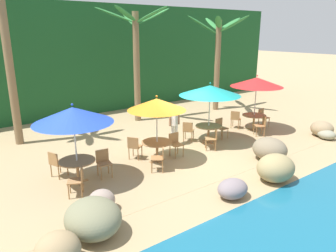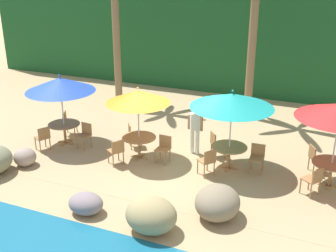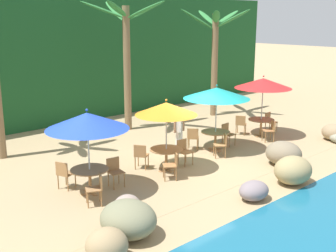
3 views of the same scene
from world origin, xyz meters
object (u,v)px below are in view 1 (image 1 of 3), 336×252
object	(u,v)px
dining_table_orange	(157,145)
chair_orange_seaward	(175,143)
umbrella_teal	(210,90)
umbrella_orange	(157,104)
umbrella_red	(257,82)
dining_table_blue	(77,164)
palm_tree_third	(218,48)
chair_orange_left	(160,157)
umbrella_blue	(73,115)
chair_orange_inland	(134,146)
chair_red_inland	(236,118)
chair_red_left	(262,125)
chair_blue_seaward	(103,161)
palm_tree_second	(136,46)
chair_teal_seaward	(221,127)
waiter_in_white	(174,122)
chair_teal_left	(213,137)
chair_red_seaward	(263,116)
chair_blue_inland	(56,162)
dining_table_red	(254,118)
palm_tree_nearest	(4,30)
chair_blue_left	(78,179)
dining_table_teal	(209,129)

from	to	relation	value
dining_table_orange	chair_orange_seaward	bearing A→B (deg)	3.07
umbrella_teal	chair_orange_seaward	bearing A→B (deg)	-169.94
umbrella_orange	umbrella_red	world-z (taller)	umbrella_red
umbrella_orange	dining_table_orange	bearing A→B (deg)	-90.00
dining_table_blue	umbrella_orange	size ratio (longest dim) A/B	0.45
chair_orange_seaward	palm_tree_third	size ratio (longest dim) A/B	0.16
dining_table_orange	chair_orange_left	distance (m)	0.86
umbrella_blue	chair_orange_inland	distance (m)	2.95
chair_red_inland	chair_red_left	world-z (taller)	same
chair_blue_seaward	umbrella_teal	world-z (taller)	umbrella_teal
chair_orange_inland	umbrella_orange	bearing A→B (deg)	-48.76
umbrella_orange	palm_tree_second	bearing A→B (deg)	65.75
chair_teal_seaward	palm_tree_third	size ratio (longest dim) A/B	0.16
chair_orange_seaward	chair_red_inland	xyz separation A→B (m)	(4.51, 1.11, 0.00)
umbrella_teal	waiter_in_white	xyz separation A→B (m)	(-1.33, 0.61, -1.23)
chair_blue_seaward	umbrella_red	xyz separation A→B (m)	(7.93, 0.45, 1.77)
umbrella_blue	umbrella_red	distance (m)	8.80
chair_teal_left	dining_table_orange	bearing A→B (deg)	172.47
umbrella_red	waiter_in_white	bearing A→B (deg)	172.45
chair_red_seaward	palm_tree_second	size ratio (longest dim) A/B	0.15
chair_blue_inland	chair_orange_seaward	size ratio (longest dim) A/B	1.00
chair_orange_left	chair_red_inland	bearing A→B (deg)	18.27
dining_table_red	chair_red_left	xyz separation A→B (m)	(-0.40, -0.76, -0.10)
dining_table_blue	umbrella_red	bearing A→B (deg)	2.76
umbrella_teal	dining_table_red	distance (m)	3.37
palm_tree_third	chair_blue_inland	bearing A→B (deg)	-160.59
dining_table_blue	chair_red_left	bearing A→B (deg)	-2.28
umbrella_blue	chair_orange_seaward	xyz separation A→B (m)	(3.79, 0.02, -1.65)
chair_orange_inland	chair_red_left	bearing A→B (deg)	-8.95
palm_tree_nearest	palm_tree_second	bearing A→B (deg)	2.14
chair_orange_seaward	umbrella_red	bearing A→B (deg)	4.66
umbrella_blue	umbrella_teal	bearing A→B (deg)	3.71
umbrella_blue	chair_orange_seaward	size ratio (longest dim) A/B	2.88
chair_red_seaward	chair_orange_inland	bearing A→B (deg)	179.69
umbrella_blue	umbrella_red	world-z (taller)	umbrella_red
chair_red_seaward	palm_tree_nearest	distance (m)	11.84
chair_blue_left	chair_teal_left	world-z (taller)	same
chair_blue_seaward	dining_table_orange	world-z (taller)	chair_blue_seaward
palm_tree_third	dining_table_red	bearing A→B (deg)	-110.75
chair_orange_seaward	umbrella_red	distance (m)	5.32
chair_red_inland	dining_table_orange	bearing A→B (deg)	-167.85
chair_teal_seaward	chair_teal_left	xyz separation A→B (m)	(-1.29, -0.86, 0.00)
chair_blue_inland	umbrella_orange	bearing A→B (deg)	-13.24
dining_table_blue	chair_blue_seaward	size ratio (longest dim) A/B	1.26
umbrella_orange	waiter_in_white	bearing A→B (deg)	33.25
chair_blue_seaward	umbrella_teal	distance (m)	5.27
dining_table_blue	palm_tree_second	xyz separation A→B (m)	(5.28, 5.18, 3.20)
chair_blue_inland	chair_orange_inland	world-z (taller)	same
chair_red_inland	waiter_in_white	bearing A→B (deg)	-178.01
dining_table_blue	dining_table_teal	world-z (taller)	same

